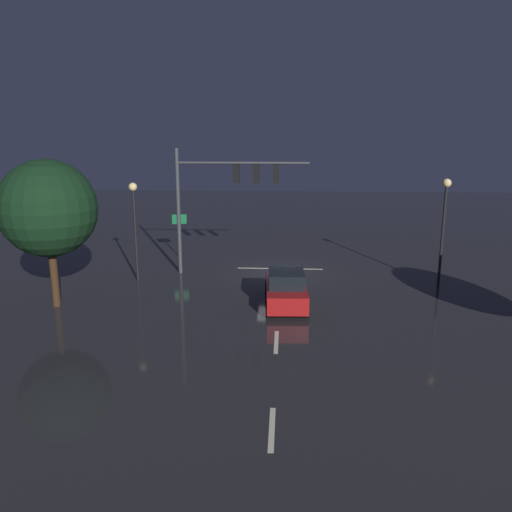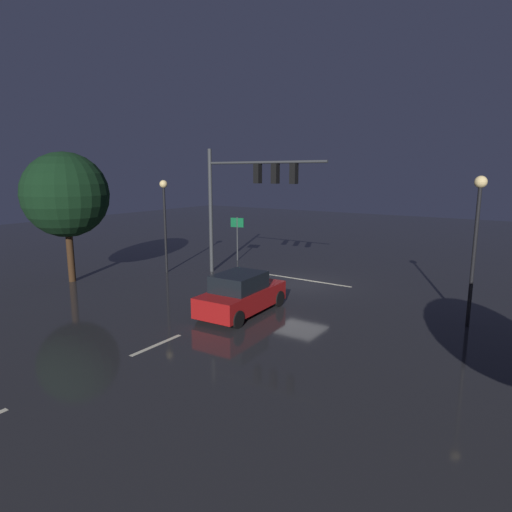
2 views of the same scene
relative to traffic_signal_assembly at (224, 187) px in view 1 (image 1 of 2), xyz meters
name	(u,v)px [view 1 (image 1 of 2)]	position (x,y,z in m)	size (l,w,h in m)	color
ground_plane	(280,272)	(-3.09, -0.35, -4.92)	(80.00, 80.00, 0.00)	#232326
traffic_signal_assembly	(224,187)	(0.00, 0.00, 0.00)	(7.31, 0.47, 6.99)	#383A3D
lane_dash_far	(279,294)	(-3.09, 3.65, -4.91)	(2.20, 0.16, 0.01)	beige
lane_dash_mid	(276,342)	(-3.09, 9.65, -4.91)	(2.20, 0.16, 0.01)	beige
lane_dash_near	(272,429)	(-3.09, 15.65, -4.91)	(2.20, 0.16, 0.01)	beige
stop_bar	(280,269)	(-3.09, -1.18, -4.91)	(5.00, 0.16, 0.01)	beige
car_approaching	(286,289)	(-3.44, 5.32, -4.12)	(2.09, 4.44, 1.70)	maroon
street_lamp_left_kerb	(444,213)	(-11.40, 1.79, -1.06)	(0.44, 0.44, 5.58)	black
street_lamp_right_kerb	(134,213)	(4.58, 1.67, -1.24)	(0.44, 0.44, 5.28)	black
route_sign	(180,226)	(3.27, -3.43, -2.86)	(0.89, 0.26, 2.85)	#383A3D
tree_right_near	(48,209)	(7.17, 6.04, -0.36)	(4.35, 4.35, 6.74)	#382314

